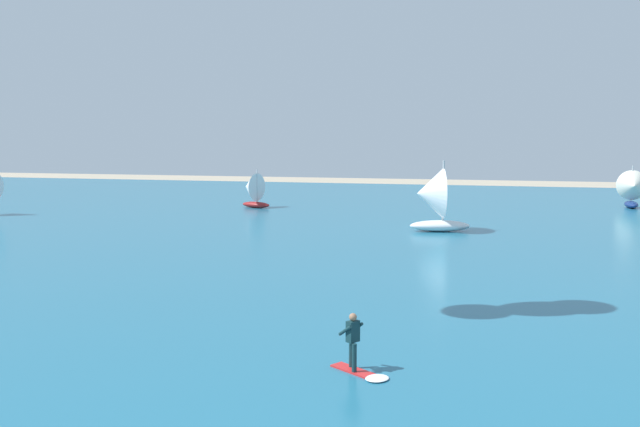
{
  "coord_description": "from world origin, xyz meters",
  "views": [
    {
      "loc": [
        6.02,
        0.73,
        6.7
      ],
      "look_at": [
        0.64,
        21.25,
        4.33
      ],
      "focal_mm": 38.76,
      "sensor_mm": 36.0,
      "label": 1
    }
  ],
  "objects_px": {
    "kitesurfer": "(358,352)",
    "sailboat_far_left": "(633,189)",
    "sailboat_center_horizon": "(252,190)",
    "sailboat_mid_left": "(432,199)"
  },
  "relations": [
    {
      "from": "kitesurfer",
      "to": "sailboat_center_horizon",
      "type": "height_order",
      "value": "sailboat_center_horizon"
    },
    {
      "from": "sailboat_center_horizon",
      "to": "sailboat_far_left",
      "type": "height_order",
      "value": "sailboat_far_left"
    },
    {
      "from": "kitesurfer",
      "to": "sailboat_far_left",
      "type": "bearing_deg",
      "value": 72.82
    },
    {
      "from": "sailboat_mid_left",
      "to": "sailboat_far_left",
      "type": "distance_m",
      "value": 26.3
    },
    {
      "from": "sailboat_center_horizon",
      "to": "sailboat_far_left",
      "type": "distance_m",
      "value": 35.2
    },
    {
      "from": "kitesurfer",
      "to": "sailboat_far_left",
      "type": "height_order",
      "value": "sailboat_far_left"
    },
    {
      "from": "kitesurfer",
      "to": "sailboat_mid_left",
      "type": "relative_size",
      "value": 0.39
    },
    {
      "from": "kitesurfer",
      "to": "sailboat_center_horizon",
      "type": "bearing_deg",
      "value": 113.97
    },
    {
      "from": "sailboat_mid_left",
      "to": "kitesurfer",
      "type": "bearing_deg",
      "value": -88.33
    },
    {
      "from": "kitesurfer",
      "to": "sailboat_far_left",
      "type": "relative_size",
      "value": 0.5
    }
  ]
}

